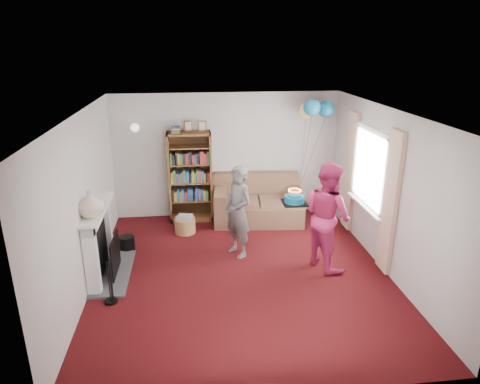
{
  "coord_description": "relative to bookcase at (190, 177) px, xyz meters",
  "views": [
    {
      "loc": [
        -0.72,
        -5.84,
        3.42
      ],
      "look_at": [
        0.05,
        0.6,
        1.13
      ],
      "focal_mm": 32.0,
      "sensor_mm": 36.0,
      "label": 1
    }
  ],
  "objects": [
    {
      "name": "wall_right",
      "position": [
        3.01,
        -2.3,
        0.37
      ],
      "size": [
        0.02,
        5.0,
        2.5
      ],
      "primitive_type": "cube",
      "color": "silver",
      "rests_on": "ground"
    },
    {
      "name": "mantel_vase",
      "position": [
        -1.37,
        -2.45,
        0.44
      ],
      "size": [
        0.42,
        0.42,
        0.38
      ],
      "primitive_type": "imported",
      "rotation": [
        0.0,
        0.0,
        0.15
      ],
      "color": "beige",
      "rests_on": "fireplace"
    },
    {
      "name": "sofa",
      "position": [
        1.33,
        -0.23,
        -0.54
      ],
      "size": [
        1.74,
        0.92,
        0.92
      ],
      "rotation": [
        0.0,
        0.0,
        -0.1
      ],
      "color": "brown",
      "rests_on": "ground"
    },
    {
      "name": "wall_left",
      "position": [
        -1.51,
        -2.3,
        0.37
      ],
      "size": [
        0.02,
        5.0,
        2.5
      ],
      "primitive_type": "cube",
      "color": "silver",
      "rests_on": "ground"
    },
    {
      "name": "birthday_cake",
      "position": [
        1.6,
        -2.08,
        0.23
      ],
      "size": [
        0.37,
        0.37,
        0.22
      ],
      "rotation": [
        0.0,
        0.0,
        -0.02
      ],
      "color": "black",
      "rests_on": "ground"
    },
    {
      "name": "bookcase",
      "position": [
        0.0,
        0.0,
        0.0
      ],
      "size": [
        0.85,
        0.42,
        2.0
      ],
      "color": "#472B14",
      "rests_on": "ground"
    },
    {
      "name": "wicker_basket",
      "position": [
        -0.13,
        -0.69,
        -0.72
      ],
      "size": [
        0.39,
        0.39,
        0.35
      ],
      "rotation": [
        0.0,
        0.0,
        -0.31
      ],
      "color": "#A0754A",
      "rests_on": "ground"
    },
    {
      "name": "balloons",
      "position": [
        2.39,
        -0.26,
        1.34
      ],
      "size": [
        0.7,
        0.7,
        1.77
      ],
      "color": "#3F3F3F",
      "rests_on": "ground"
    },
    {
      "name": "ground",
      "position": [
        0.75,
        -2.3,
        -0.88
      ],
      "size": [
        5.0,
        5.0,
        0.0
      ],
      "primitive_type": "plane",
      "color": "black",
      "rests_on": "ground"
    },
    {
      "name": "window_bay",
      "position": [
        2.95,
        -1.7,
        0.32
      ],
      "size": [
        0.14,
        2.02,
        2.2
      ],
      "color": "white",
      "rests_on": "ground"
    },
    {
      "name": "person_striped",
      "position": [
        0.77,
        -1.67,
        -0.1
      ],
      "size": [
        0.61,
        0.68,
        1.56
      ],
      "primitive_type": "imported",
      "rotation": [
        0.0,
        0.0,
        -1.03
      ],
      "color": "black",
      "rests_on": "ground"
    },
    {
      "name": "person_magenta",
      "position": [
        2.11,
        -2.19,
        -0.02
      ],
      "size": [
        0.91,
        1.01,
        1.72
      ],
      "primitive_type": "imported",
      "rotation": [
        0.0,
        0.0,
        1.95
      ],
      "color": "#B62458",
      "rests_on": "ground"
    },
    {
      "name": "wall_back",
      "position": [
        0.75,
        0.21,
        0.37
      ],
      "size": [
        4.5,
        0.02,
        2.5
      ],
      "primitive_type": "cube",
      "color": "silver",
      "rests_on": "ground"
    },
    {
      "name": "fireplace",
      "position": [
        -1.34,
        -2.11,
        -0.37
      ],
      "size": [
        0.55,
        1.8,
        1.12
      ],
      "color": "#3F3F42",
      "rests_on": "ground"
    },
    {
      "name": "ceiling",
      "position": [
        0.75,
        -2.3,
        1.62
      ],
      "size": [
        4.5,
        5.0,
        0.01
      ],
      "primitive_type": "cube",
      "color": "white",
      "rests_on": "wall_back"
    },
    {
      "name": "wall_sconce",
      "position": [
        -1.0,
        0.06,
        1.0
      ],
      "size": [
        0.16,
        0.23,
        0.16
      ],
      "color": "gold",
      "rests_on": "ground"
    }
  ]
}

